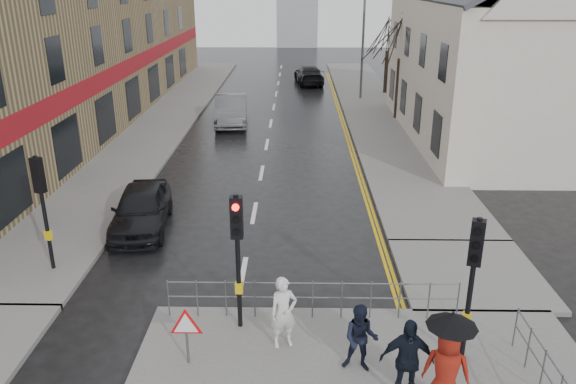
{
  "coord_description": "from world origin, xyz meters",
  "views": [
    {
      "loc": [
        1.54,
        -11.31,
        8.0
      ],
      "look_at": [
        1.29,
        4.33,
        2.03
      ],
      "focal_mm": 35.0,
      "sensor_mm": 36.0,
      "label": 1
    }
  ],
  "objects_px": {
    "pedestrian_with_umbrella": "(448,360)",
    "car_mid": "(231,110)",
    "pedestrian_a": "(284,313)",
    "car_parked": "(141,208)",
    "pedestrian_b": "(361,338)",
    "pedestrian_d": "(407,360)"
  },
  "relations": [
    {
      "from": "pedestrian_a",
      "to": "car_mid",
      "type": "xyz_separation_m",
      "value": [
        -3.56,
        21.33,
        -0.16
      ]
    },
    {
      "from": "pedestrian_with_umbrella",
      "to": "pedestrian_d",
      "type": "xyz_separation_m",
      "value": [
        -0.69,
        0.32,
        -0.25
      ]
    },
    {
      "from": "car_parked",
      "to": "car_mid",
      "type": "xyz_separation_m",
      "value": [
        1.41,
        14.71,
        0.1
      ]
    },
    {
      "from": "pedestrian_a",
      "to": "pedestrian_with_umbrella",
      "type": "xyz_separation_m",
      "value": [
        3.13,
        -2.03,
        0.31
      ]
    },
    {
      "from": "car_parked",
      "to": "pedestrian_d",
      "type": "bearing_deg",
      "value": -54.19
    },
    {
      "from": "pedestrian_d",
      "to": "car_mid",
      "type": "xyz_separation_m",
      "value": [
        -5.99,
        23.04,
        -0.21
      ]
    },
    {
      "from": "pedestrian_b",
      "to": "car_mid",
      "type": "xyz_separation_m",
      "value": [
        -5.2,
        22.15,
        -0.08
      ]
    },
    {
      "from": "pedestrian_with_umbrella",
      "to": "pedestrian_d",
      "type": "relative_size",
      "value": 1.21
    },
    {
      "from": "pedestrian_a",
      "to": "pedestrian_b",
      "type": "relative_size",
      "value": 1.11
    },
    {
      "from": "pedestrian_a",
      "to": "pedestrian_with_umbrella",
      "type": "relative_size",
      "value": 0.78
    },
    {
      "from": "pedestrian_with_umbrella",
      "to": "car_mid",
      "type": "height_order",
      "value": "pedestrian_with_umbrella"
    },
    {
      "from": "pedestrian_d",
      "to": "car_mid",
      "type": "height_order",
      "value": "pedestrian_d"
    },
    {
      "from": "pedestrian_d",
      "to": "car_mid",
      "type": "relative_size",
      "value": 0.36
    },
    {
      "from": "car_parked",
      "to": "car_mid",
      "type": "height_order",
      "value": "car_mid"
    },
    {
      "from": "car_mid",
      "to": "pedestrian_a",
      "type": "bearing_deg",
      "value": -85.39
    },
    {
      "from": "pedestrian_b",
      "to": "car_parked",
      "type": "height_order",
      "value": "pedestrian_b"
    },
    {
      "from": "pedestrian_a",
      "to": "car_mid",
      "type": "relative_size",
      "value": 0.34
    },
    {
      "from": "pedestrian_with_umbrella",
      "to": "car_mid",
      "type": "xyz_separation_m",
      "value": [
        -6.68,
        23.37,
        -0.47
      ]
    },
    {
      "from": "pedestrian_with_umbrella",
      "to": "car_mid",
      "type": "relative_size",
      "value": 0.43
    },
    {
      "from": "car_parked",
      "to": "car_mid",
      "type": "bearing_deg",
      "value": 78.69
    },
    {
      "from": "pedestrian_with_umbrella",
      "to": "pedestrian_d",
      "type": "bearing_deg",
      "value": 154.78
    },
    {
      "from": "car_parked",
      "to": "pedestrian_with_umbrella",
      "type": "bearing_deg",
      "value": -52.74
    }
  ]
}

